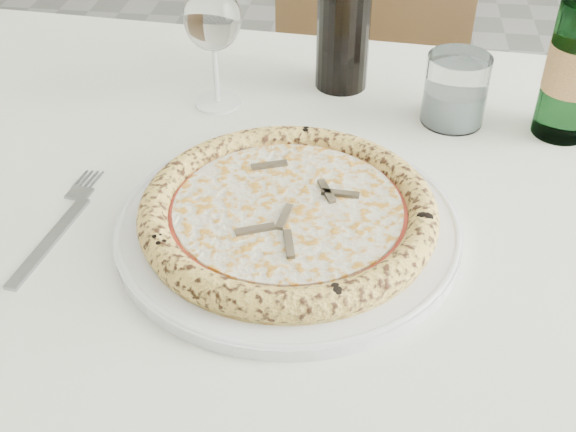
# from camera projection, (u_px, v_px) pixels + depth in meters

# --- Properties ---
(dining_table) EXTENTS (1.41, 0.89, 0.76)m
(dining_table) POSITION_uv_depth(u_px,v_px,m) (299.00, 240.00, 0.90)
(dining_table) COLOR #54361F
(dining_table) RESTS_ON floor
(chair_far) EXTENTS (0.49, 0.49, 0.93)m
(chair_far) POSITION_uv_depth(u_px,v_px,m) (365.00, 56.00, 1.61)
(chair_far) COLOR #54361F
(chair_far) RESTS_ON floor
(plate) EXTENTS (0.36, 0.36, 0.02)m
(plate) POSITION_uv_depth(u_px,v_px,m) (288.00, 224.00, 0.76)
(plate) COLOR white
(plate) RESTS_ON dining_table
(pizza) EXTENTS (0.31, 0.31, 0.03)m
(pizza) POSITION_uv_depth(u_px,v_px,m) (288.00, 211.00, 0.75)
(pizza) COLOR #D4BA5C
(pizza) RESTS_ON plate
(fork) EXTENTS (0.03, 0.21, 0.00)m
(fork) POSITION_uv_depth(u_px,v_px,m) (59.00, 226.00, 0.77)
(fork) COLOR gray
(fork) RESTS_ON dining_table
(wine_glass) EXTENTS (0.07, 0.07, 0.16)m
(wine_glass) POSITION_uv_depth(u_px,v_px,m) (212.00, 21.00, 0.91)
(wine_glass) COLOR white
(wine_glass) RESTS_ON dining_table
(tumbler) EXTENTS (0.08, 0.08, 0.09)m
(tumbler) POSITION_uv_depth(u_px,v_px,m) (455.00, 94.00, 0.92)
(tumbler) COLOR silver
(tumbler) RESTS_ON dining_table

